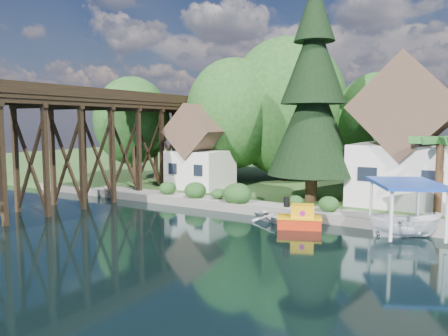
{
  "coord_description": "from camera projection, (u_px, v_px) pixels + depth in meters",
  "views": [
    {
      "loc": [
        11.87,
        -19.68,
        6.65
      ],
      "look_at": [
        -3.39,
        6.0,
        3.51
      ],
      "focal_mm": 35.0,
      "sensor_mm": 36.0,
      "label": 1
    }
  ],
  "objects": [
    {
      "name": "ground",
      "position": [
        221.0,
        246.0,
        23.55
      ],
      "size": [
        140.0,
        140.0,
        0.0
      ],
      "primitive_type": "plane",
      "color": "black",
      "rests_on": "ground"
    },
    {
      "name": "bank",
      "position": [
        367.0,
        175.0,
        52.59
      ],
      "size": [
        140.0,
        52.0,
        0.5
      ],
      "primitive_type": "cube",
      "color": "#2D5020",
      "rests_on": "ground"
    },
    {
      "name": "seawall",
      "position": [
        337.0,
        220.0,
        28.32
      ],
      "size": [
        60.0,
        0.4,
        0.62
      ],
      "primitive_type": "cube",
      "color": "slate",
      "rests_on": "ground"
    },
    {
      "name": "promenade",
      "position": [
        374.0,
        217.0,
        28.4
      ],
      "size": [
        50.0,
        2.6,
        0.06
      ],
      "primitive_type": "cube",
      "color": "gray",
      "rests_on": "bank"
    },
    {
      "name": "trestle_bridge",
      "position": [
        86.0,
        138.0,
        35.54
      ],
      "size": [
        4.12,
        44.18,
        9.3
      ],
      "color": "black",
      "rests_on": "ground"
    },
    {
      "name": "house_left",
      "position": [
        409.0,
        142.0,
        33.13
      ],
      "size": [
        7.64,
        8.64,
        11.02
      ],
      "color": "silver",
      "rests_on": "bank"
    },
    {
      "name": "shed",
      "position": [
        201.0,
        152.0,
        41.14
      ],
      "size": [
        5.09,
        5.4,
        7.85
      ],
      "color": "silver",
      "rests_on": "bank"
    },
    {
      "name": "bg_trees",
      "position": [
        349.0,
        115.0,
        40.45
      ],
      "size": [
        49.9,
        13.3,
        10.57
      ],
      "color": "#382314",
      "rests_on": "bank"
    },
    {
      "name": "shrubs",
      "position": [
        232.0,
        193.0,
        33.67
      ],
      "size": [
        15.76,
        2.47,
        1.7
      ],
      "color": "#1C4117",
      "rests_on": "bank"
    },
    {
      "name": "conifer",
      "position": [
        313.0,
        96.0,
        33.38
      ],
      "size": [
        6.86,
        6.86,
        16.9
      ],
      "color": "#382314",
      "rests_on": "bank"
    },
    {
      "name": "palm_tree",
      "position": [
        441.0,
        143.0,
        28.23
      ],
      "size": [
        4.1,
        4.1,
        5.53
      ],
      "color": "#382314",
      "rests_on": "bank"
    },
    {
      "name": "tugboat",
      "position": [
        300.0,
        219.0,
        27.44
      ],
      "size": [
        3.12,
        2.42,
        2.0
      ],
      "color": "red",
      "rests_on": "ground"
    },
    {
      "name": "boat_white_a",
      "position": [
        283.0,
        216.0,
        29.04
      ],
      "size": [
        4.99,
        4.2,
        0.88
      ],
      "primitive_type": "imported",
      "rotation": [
        0.0,
        0.0,
        1.26
      ],
      "color": "white",
      "rests_on": "ground"
    },
    {
      "name": "boat_canopy",
      "position": [
        405.0,
        214.0,
        25.17
      ],
      "size": [
        5.3,
        6.05,
        3.25
      ],
      "color": "white",
      "rests_on": "ground"
    }
  ]
}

